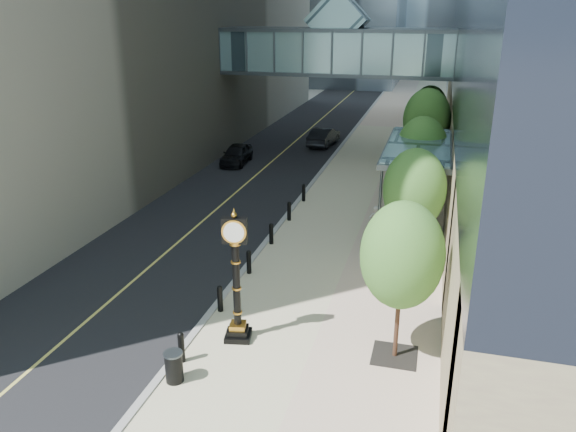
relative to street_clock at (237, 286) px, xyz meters
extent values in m
plane|color=gray|center=(1.48, -2.69, -1.98)|extent=(320.00, 320.00, 0.00)
cube|color=black|center=(-5.52, 37.31, -1.97)|extent=(8.00, 180.00, 0.02)
cube|color=#BEB592|center=(2.48, 37.31, -1.95)|extent=(8.00, 180.00, 0.06)
cube|color=gray|center=(-1.52, 37.31, -1.94)|extent=(0.25, 180.00, 0.07)
cube|color=slate|center=(-1.52, 25.31, 5.52)|extent=(17.00, 4.00, 3.00)
cube|color=#383F44|center=(-1.52, 25.31, 4.07)|extent=(17.00, 4.20, 0.25)
cube|color=#383F44|center=(-1.52, 25.31, 6.97)|extent=(17.00, 4.20, 0.25)
cube|color=slate|center=(-1.52, 25.31, 7.62)|extent=(4.24, 3.00, 4.24)
cube|color=#383F44|center=(4.98, 11.31, 2.22)|extent=(3.00, 8.00, 0.25)
cube|color=slate|center=(4.98, 11.31, 2.37)|extent=(2.80, 7.80, 0.06)
cylinder|color=#383F44|center=(3.68, 7.61, 0.12)|extent=(0.12, 0.12, 4.20)
cylinder|color=#383F44|center=(3.68, 15.01, 0.12)|extent=(0.12, 0.12, 4.20)
cylinder|color=black|center=(-1.22, -1.69, -1.47)|extent=(0.20, 0.20, 0.90)
cylinder|color=black|center=(-1.22, 1.51, -1.47)|extent=(0.20, 0.20, 0.90)
cylinder|color=black|center=(-1.22, 4.71, -1.47)|extent=(0.20, 0.20, 0.90)
cylinder|color=black|center=(-1.22, 7.91, -1.47)|extent=(0.20, 0.20, 0.90)
cylinder|color=black|center=(-1.22, 11.11, -1.47)|extent=(0.20, 0.20, 0.90)
cylinder|color=black|center=(-1.22, 14.31, -1.47)|extent=(0.20, 0.20, 0.90)
cube|color=black|center=(5.08, 0.31, -1.91)|extent=(1.40, 1.40, 0.02)
cylinder|color=#43291C|center=(5.08, 0.31, -0.56)|extent=(0.14, 0.14, 2.70)
ellipsoid|color=#336625|center=(5.08, 0.31, 1.53)|extent=(2.48, 2.48, 3.30)
cube|color=black|center=(5.08, 6.81, -1.91)|extent=(1.40, 1.40, 0.02)
cylinder|color=#43291C|center=(5.08, 6.81, -0.55)|extent=(0.14, 0.14, 2.73)
ellipsoid|color=#336625|center=(5.08, 6.81, 1.56)|extent=(2.50, 2.50, 3.34)
cube|color=black|center=(5.08, 13.31, -1.91)|extent=(1.40, 1.40, 0.02)
cylinder|color=#43291C|center=(5.08, 13.31, -0.51)|extent=(0.14, 0.14, 2.81)
ellipsoid|color=#336625|center=(5.08, 13.31, 1.66)|extent=(2.57, 2.57, 3.43)
cube|color=black|center=(5.08, 19.81, -1.91)|extent=(1.40, 1.40, 0.02)
cylinder|color=#43291C|center=(5.08, 19.81, -0.37)|extent=(0.14, 0.14, 3.10)
ellipsoid|color=#336625|center=(5.08, 19.81, 2.03)|extent=(2.84, 2.84, 3.79)
cube|color=black|center=(5.08, 26.31, -1.91)|extent=(1.40, 1.40, 0.02)
cylinder|color=#43291C|center=(5.08, 26.31, -0.53)|extent=(0.14, 0.14, 2.77)
ellipsoid|color=#336625|center=(5.08, 26.31, 1.61)|extent=(2.54, 2.54, 3.38)
cube|color=black|center=(0.00, 0.00, -1.83)|extent=(0.97, 0.97, 0.18)
cube|color=black|center=(0.00, 0.00, -1.64)|extent=(0.76, 0.76, 0.18)
cube|color=#C6872A|center=(0.00, 0.00, -1.46)|extent=(0.59, 0.59, 0.18)
cylinder|color=black|center=(0.00, 0.00, 0.06)|extent=(0.24, 0.24, 2.86)
cube|color=black|center=(0.00, 0.00, 1.91)|extent=(0.82, 0.42, 0.83)
cylinder|color=white|center=(0.00, 0.16, 1.91)|extent=(0.64, 0.16, 0.64)
cylinder|color=white|center=(0.00, -0.16, 1.91)|extent=(0.64, 0.16, 0.64)
sphere|color=#C6872A|center=(0.00, 0.00, 2.41)|extent=(0.18, 0.18, 0.18)
cylinder|color=black|center=(-1.01, -2.63, -1.47)|extent=(0.65, 0.65, 0.90)
imported|color=#ACA69E|center=(3.34, 9.63, -1.07)|extent=(0.69, 0.54, 1.68)
imported|color=black|center=(-7.76, 21.29, -1.27)|extent=(1.86, 4.11, 1.37)
imported|color=black|center=(-2.96, 28.44, -1.25)|extent=(1.99, 4.45, 1.42)
camera|label=1|loc=(5.73, -15.03, 8.27)|focal=35.00mm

